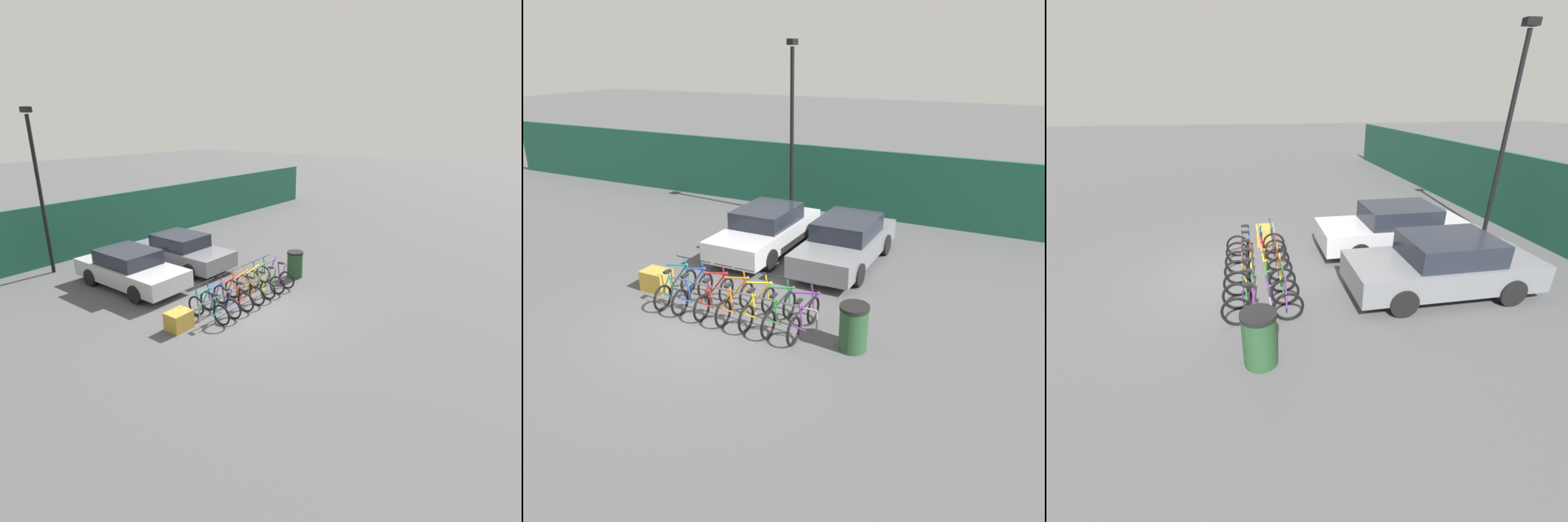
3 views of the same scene
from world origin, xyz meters
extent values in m
plane|color=#4C4C4F|center=(0.00, 0.00, 0.00)|extent=(120.00, 120.00, 0.00)
cube|color=#19513D|center=(0.00, 9.50, 1.27)|extent=(36.00, 0.16, 2.54)
cylinder|color=gray|center=(0.49, 0.68, 0.55)|extent=(4.03, 0.04, 0.04)
cylinder|color=gray|center=(-1.52, 0.68, 0.28)|extent=(0.04, 0.04, 0.55)
cylinder|color=gray|center=(2.51, 0.68, 0.28)|extent=(0.04, 0.04, 0.55)
torus|color=black|center=(-1.27, 0.00, 0.33)|extent=(0.06, 0.66, 0.66)
torus|color=black|center=(-1.27, 1.05, 0.33)|extent=(0.06, 0.66, 0.66)
cylinder|color=#197A7F|center=(-1.27, 0.68, 0.65)|extent=(0.60, 0.04, 0.76)
cylinder|color=#197A7F|center=(-1.27, 0.63, 0.96)|extent=(0.68, 0.04, 0.16)
cylinder|color=#197A7F|center=(-1.27, 0.35, 0.59)|extent=(0.14, 0.04, 0.63)
cylinder|color=#197A7F|center=(-1.27, 0.15, 0.61)|extent=(0.32, 0.03, 0.58)
cylinder|color=#197A7F|center=(-1.27, 0.20, 0.31)|extent=(0.40, 0.03, 0.08)
cylinder|color=#197A7F|center=(-1.27, 1.01, 0.68)|extent=(0.12, 0.04, 0.69)
cylinder|color=black|center=(-1.27, 0.97, 1.04)|extent=(0.52, 0.03, 0.03)
cube|color=black|center=(-1.27, 0.25, 0.93)|extent=(0.10, 0.22, 0.05)
torus|color=black|center=(-0.75, 0.00, 0.33)|extent=(0.06, 0.66, 0.66)
torus|color=black|center=(-0.75, 1.05, 0.33)|extent=(0.06, 0.66, 0.66)
cylinder|color=#284CB7|center=(-0.75, 0.68, 0.65)|extent=(0.60, 0.04, 0.76)
cylinder|color=#284CB7|center=(-0.75, 0.63, 0.96)|extent=(0.68, 0.04, 0.16)
cylinder|color=#284CB7|center=(-0.75, 0.35, 0.59)|extent=(0.14, 0.04, 0.63)
cylinder|color=#284CB7|center=(-0.75, 0.15, 0.61)|extent=(0.32, 0.03, 0.58)
cylinder|color=#284CB7|center=(-0.75, 0.20, 0.31)|extent=(0.40, 0.03, 0.08)
cylinder|color=#284CB7|center=(-0.75, 1.01, 0.68)|extent=(0.12, 0.04, 0.69)
cylinder|color=black|center=(-0.75, 0.97, 1.04)|extent=(0.52, 0.03, 0.03)
cube|color=black|center=(-0.75, 0.25, 0.93)|extent=(0.10, 0.22, 0.05)
torus|color=black|center=(-0.12, 0.00, 0.33)|extent=(0.06, 0.66, 0.66)
torus|color=black|center=(-0.12, 1.05, 0.33)|extent=(0.06, 0.66, 0.66)
cylinder|color=red|center=(-0.12, 0.68, 0.65)|extent=(0.60, 0.04, 0.76)
cylinder|color=red|center=(-0.12, 0.63, 0.96)|extent=(0.68, 0.04, 0.16)
cylinder|color=red|center=(-0.12, 0.35, 0.59)|extent=(0.14, 0.04, 0.63)
cylinder|color=red|center=(-0.12, 0.15, 0.61)|extent=(0.32, 0.03, 0.58)
cylinder|color=red|center=(-0.12, 0.20, 0.31)|extent=(0.40, 0.03, 0.08)
cylinder|color=red|center=(-0.12, 1.01, 0.68)|extent=(0.12, 0.04, 0.69)
cylinder|color=black|center=(-0.12, 0.97, 1.04)|extent=(0.52, 0.03, 0.03)
cube|color=black|center=(-0.12, 0.25, 0.93)|extent=(0.10, 0.22, 0.05)
torus|color=black|center=(0.47, 0.00, 0.33)|extent=(0.06, 0.66, 0.66)
torus|color=black|center=(0.47, 1.05, 0.33)|extent=(0.06, 0.66, 0.66)
cylinder|color=orange|center=(0.47, 0.68, 0.65)|extent=(0.60, 0.04, 0.76)
cylinder|color=orange|center=(0.47, 0.63, 0.96)|extent=(0.68, 0.04, 0.16)
cylinder|color=orange|center=(0.47, 0.35, 0.59)|extent=(0.14, 0.04, 0.63)
cylinder|color=orange|center=(0.47, 0.15, 0.61)|extent=(0.32, 0.03, 0.58)
cylinder|color=orange|center=(0.47, 0.20, 0.31)|extent=(0.40, 0.03, 0.08)
cylinder|color=orange|center=(0.47, 1.01, 0.68)|extent=(0.12, 0.04, 0.69)
cylinder|color=black|center=(0.47, 0.97, 1.04)|extent=(0.52, 0.03, 0.03)
cube|color=black|center=(0.47, 0.25, 0.93)|extent=(0.10, 0.22, 0.05)
torus|color=black|center=(1.08, 0.00, 0.33)|extent=(0.06, 0.66, 0.66)
torus|color=black|center=(1.08, 1.05, 0.33)|extent=(0.06, 0.66, 0.66)
cylinder|color=yellow|center=(1.08, 0.68, 0.65)|extent=(0.60, 0.04, 0.76)
cylinder|color=yellow|center=(1.08, 0.63, 0.96)|extent=(0.68, 0.04, 0.16)
cylinder|color=yellow|center=(1.08, 0.35, 0.59)|extent=(0.14, 0.04, 0.63)
cylinder|color=yellow|center=(1.08, 0.15, 0.61)|extent=(0.32, 0.03, 0.58)
cylinder|color=yellow|center=(1.08, 0.20, 0.31)|extent=(0.40, 0.03, 0.08)
cylinder|color=yellow|center=(1.08, 1.01, 0.68)|extent=(0.12, 0.04, 0.69)
cylinder|color=black|center=(1.08, 0.97, 1.04)|extent=(0.52, 0.03, 0.03)
cube|color=black|center=(1.08, 0.25, 0.93)|extent=(0.10, 0.22, 0.05)
torus|color=black|center=(1.64, 0.00, 0.33)|extent=(0.06, 0.66, 0.66)
torus|color=black|center=(1.64, 1.05, 0.33)|extent=(0.06, 0.66, 0.66)
cylinder|color=#288438|center=(1.64, 0.68, 0.65)|extent=(0.60, 0.04, 0.76)
cylinder|color=#288438|center=(1.64, 0.63, 0.96)|extent=(0.68, 0.04, 0.16)
cylinder|color=#288438|center=(1.64, 0.35, 0.59)|extent=(0.14, 0.04, 0.63)
cylinder|color=#288438|center=(1.64, 0.15, 0.61)|extent=(0.32, 0.03, 0.58)
cylinder|color=#288438|center=(1.64, 0.20, 0.31)|extent=(0.40, 0.03, 0.08)
cylinder|color=#288438|center=(1.64, 1.01, 0.68)|extent=(0.12, 0.04, 0.69)
cylinder|color=black|center=(1.64, 0.97, 1.04)|extent=(0.52, 0.03, 0.03)
cube|color=black|center=(1.64, 0.25, 0.93)|extent=(0.10, 0.22, 0.05)
torus|color=black|center=(2.26, 0.00, 0.33)|extent=(0.06, 0.66, 0.66)
torus|color=black|center=(2.26, 1.05, 0.33)|extent=(0.06, 0.66, 0.66)
cylinder|color=#752D99|center=(2.26, 0.68, 0.65)|extent=(0.60, 0.04, 0.76)
cylinder|color=#752D99|center=(2.26, 0.63, 0.96)|extent=(0.68, 0.04, 0.16)
cylinder|color=#752D99|center=(2.26, 0.35, 0.59)|extent=(0.14, 0.04, 0.63)
cylinder|color=#752D99|center=(2.26, 0.15, 0.61)|extent=(0.32, 0.03, 0.58)
cylinder|color=#752D99|center=(2.26, 0.20, 0.31)|extent=(0.40, 0.03, 0.08)
cylinder|color=#752D99|center=(2.26, 1.01, 0.68)|extent=(0.12, 0.04, 0.69)
cylinder|color=black|center=(2.26, 0.97, 1.04)|extent=(0.52, 0.03, 0.03)
cube|color=black|center=(2.26, 0.25, 0.93)|extent=(0.10, 0.22, 0.05)
cube|color=#B7B7BC|center=(-0.96, 4.66, 0.57)|extent=(1.80, 4.53, 0.62)
cube|color=#1E232D|center=(-0.96, 4.77, 1.14)|extent=(1.58, 2.08, 0.52)
cylinder|color=black|center=(-1.81, 5.97, 0.32)|extent=(0.20, 0.64, 0.64)
cylinder|color=black|center=(-0.10, 5.97, 0.32)|extent=(0.20, 0.64, 0.64)
cylinder|color=black|center=(-1.81, 3.34, 0.32)|extent=(0.20, 0.64, 0.64)
cylinder|color=black|center=(-0.10, 3.34, 0.32)|extent=(0.20, 0.64, 0.64)
cube|color=slate|center=(1.66, 4.76, 0.57)|extent=(1.80, 4.43, 0.62)
cube|color=#1E232D|center=(1.66, 4.87, 1.14)|extent=(1.58, 2.04, 0.52)
cylinder|color=black|center=(0.81, 6.04, 0.32)|extent=(0.20, 0.64, 0.64)
cylinder|color=black|center=(2.52, 6.04, 0.32)|extent=(0.20, 0.64, 0.64)
cylinder|color=black|center=(0.81, 3.47, 0.32)|extent=(0.20, 0.64, 0.64)
cylinder|color=black|center=(2.52, 3.47, 0.32)|extent=(0.20, 0.64, 0.64)
cylinder|color=black|center=(-1.91, 8.50, 3.01)|extent=(0.14, 0.14, 6.02)
cube|color=black|center=(-1.91, 8.50, 6.17)|extent=(0.24, 0.44, 0.20)
cylinder|color=#234728|center=(3.45, 0.40, 0.47)|extent=(0.60, 0.60, 0.95)
cylinder|color=black|center=(3.45, 0.40, 0.99)|extent=(0.63, 0.63, 0.08)
cube|color=#B28C33|center=(-2.18, 0.86, 0.28)|extent=(0.70, 0.56, 0.55)
camera|label=1|loc=(-9.31, -7.40, 5.72)|focal=28.00mm
camera|label=2|loc=(6.32, -8.56, 5.87)|focal=35.00mm
camera|label=3|loc=(8.37, 0.37, 4.25)|focal=24.00mm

